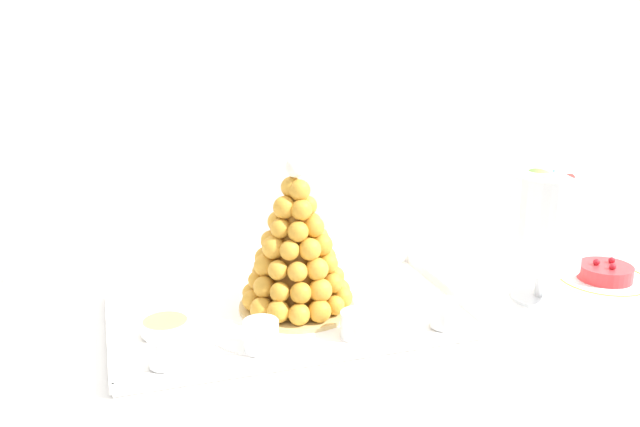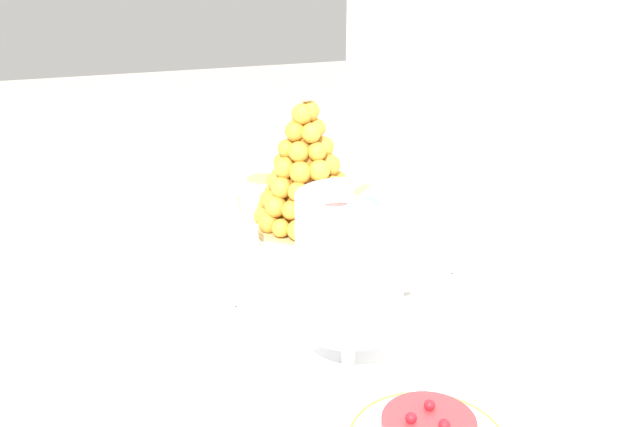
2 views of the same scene
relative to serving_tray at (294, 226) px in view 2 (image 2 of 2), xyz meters
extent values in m
cylinder|color=brown|center=(-0.45, -0.42, -0.39)|extent=(0.04, 0.04, 0.73)
cylinder|color=brown|center=(-0.45, 0.38, -0.39)|extent=(0.04, 0.04, 0.73)
cube|color=brown|center=(0.25, -0.02, -0.02)|extent=(1.52, 0.92, 0.02)
cube|color=white|center=(0.25, -0.02, -0.01)|extent=(1.58, 0.98, 0.00)
cube|color=white|center=(0.25, 0.47, -0.20)|extent=(1.58, 0.01, 0.37)
cube|color=white|center=(-0.54, -0.02, -0.20)|extent=(0.01, 0.98, 0.37)
cube|color=white|center=(0.00, 0.00, 0.00)|extent=(0.66, 0.38, 0.01)
cube|color=white|center=(0.00, -0.19, 0.01)|extent=(0.66, 0.01, 0.02)
cube|color=white|center=(0.00, 0.19, 0.01)|extent=(0.66, 0.01, 0.02)
cube|color=white|center=(-0.33, 0.00, 0.01)|extent=(0.01, 0.38, 0.02)
cube|color=white|center=(0.33, 0.00, 0.01)|extent=(0.01, 0.38, 0.02)
cylinder|color=white|center=(0.00, 0.00, 0.00)|extent=(0.35, 0.35, 0.00)
cylinder|color=tan|center=(0.02, 0.02, 0.01)|extent=(0.22, 0.22, 0.01)
cone|color=#B77926|center=(0.02, 0.02, 0.13)|extent=(0.15, 0.15, 0.24)
sphere|color=gold|center=(0.10, 0.02, 0.03)|extent=(0.04, 0.04, 0.04)
sphere|color=gold|center=(0.10, 0.06, 0.03)|extent=(0.04, 0.04, 0.04)
sphere|color=gold|center=(0.07, 0.09, 0.03)|extent=(0.04, 0.04, 0.04)
sphere|color=gold|center=(0.04, 0.10, 0.03)|extent=(0.04, 0.04, 0.04)
sphere|color=gold|center=(0.00, 0.10, 0.03)|extent=(0.04, 0.04, 0.04)
sphere|color=gold|center=(-0.04, 0.09, 0.03)|extent=(0.04, 0.04, 0.04)
sphere|color=gold|center=(-0.06, 0.06, 0.03)|extent=(0.04, 0.04, 0.04)
sphere|color=gold|center=(-0.07, 0.02, 0.03)|extent=(0.04, 0.04, 0.04)
sphere|color=gold|center=(-0.06, -0.02, 0.03)|extent=(0.04, 0.04, 0.04)
sphere|color=gold|center=(-0.04, -0.05, 0.03)|extent=(0.04, 0.04, 0.04)
sphere|color=gold|center=(0.00, -0.06, 0.03)|extent=(0.04, 0.04, 0.04)
sphere|color=gold|center=(0.04, -0.06, 0.03)|extent=(0.04, 0.04, 0.04)
sphere|color=gold|center=(0.07, -0.05, 0.03)|extent=(0.04, 0.04, 0.04)
sphere|color=gold|center=(0.10, -0.02, 0.03)|extent=(0.04, 0.04, 0.04)
sphere|color=gold|center=(0.09, 0.05, 0.07)|extent=(0.04, 0.04, 0.04)
sphere|color=gold|center=(0.06, 0.08, 0.07)|extent=(0.04, 0.04, 0.04)
sphere|color=gold|center=(0.03, 0.09, 0.07)|extent=(0.04, 0.04, 0.04)
sphere|color=gold|center=(-0.01, 0.09, 0.07)|extent=(0.04, 0.04, 0.04)
sphere|color=gold|center=(-0.04, 0.07, 0.07)|extent=(0.04, 0.04, 0.04)
sphere|color=gold|center=(-0.05, 0.03, 0.06)|extent=(0.04, 0.04, 0.04)
sphere|color=gold|center=(-0.05, 0.00, 0.07)|extent=(0.04, 0.04, 0.04)
sphere|color=gold|center=(-0.03, -0.04, 0.07)|extent=(0.04, 0.04, 0.04)
sphere|color=gold|center=(0.01, -0.05, 0.07)|extent=(0.04, 0.04, 0.04)
sphere|color=gold|center=(0.04, -0.05, 0.06)|extent=(0.04, 0.04, 0.04)
sphere|color=gold|center=(0.07, -0.03, 0.07)|extent=(0.04, 0.04, 0.04)
sphere|color=gold|center=(0.09, 0.01, 0.07)|extent=(0.04, 0.04, 0.04)
sphere|color=gold|center=(0.06, 0.06, 0.10)|extent=(0.04, 0.04, 0.04)
sphere|color=gold|center=(0.03, 0.08, 0.10)|extent=(0.04, 0.04, 0.04)
sphere|color=gold|center=(-0.01, 0.08, 0.10)|extent=(0.04, 0.04, 0.04)
sphere|color=gold|center=(-0.03, 0.05, 0.10)|extent=(0.04, 0.04, 0.04)
sphere|color=gold|center=(-0.04, 0.02, 0.10)|extent=(0.04, 0.04, 0.04)
sphere|color=gold|center=(-0.03, -0.02, 0.10)|extent=(0.04, 0.04, 0.04)
sphere|color=gold|center=(0.00, -0.04, 0.10)|extent=(0.04, 0.04, 0.04)
sphere|color=gold|center=(0.04, -0.04, 0.10)|extent=(0.04, 0.04, 0.04)
sphere|color=gold|center=(0.07, -0.01, 0.10)|extent=(0.04, 0.04, 0.04)
sphere|color=gold|center=(0.08, 0.02, 0.10)|extent=(0.04, 0.04, 0.04)
sphere|color=gold|center=(0.04, 0.06, 0.14)|extent=(0.04, 0.04, 0.04)
sphere|color=gold|center=(0.01, 0.07, 0.14)|extent=(0.04, 0.04, 0.04)
sphere|color=gold|center=(-0.02, 0.04, 0.14)|extent=(0.04, 0.04, 0.04)
sphere|color=gold|center=(-0.03, 0.01, 0.14)|extent=(0.04, 0.04, 0.04)
sphere|color=gold|center=(-0.01, -0.02, 0.14)|extent=(0.04, 0.04, 0.04)
sphere|color=gold|center=(0.03, -0.03, 0.14)|extent=(0.04, 0.04, 0.04)
sphere|color=gold|center=(0.06, 0.00, 0.14)|extent=(0.04, 0.04, 0.04)
sphere|color=gold|center=(0.06, 0.03, 0.14)|extent=(0.04, 0.04, 0.04)
sphere|color=gold|center=(0.02, 0.06, 0.17)|extent=(0.04, 0.04, 0.04)
sphere|color=gold|center=(-0.01, 0.04, 0.17)|extent=(0.04, 0.04, 0.04)
sphere|color=gold|center=(-0.02, 0.01, 0.17)|extent=(0.04, 0.04, 0.04)
sphere|color=gold|center=(0.01, -0.01, 0.17)|extent=(0.04, 0.04, 0.04)
sphere|color=gold|center=(0.04, 0.00, 0.17)|extent=(0.04, 0.04, 0.04)
sphere|color=gold|center=(0.05, 0.03, 0.17)|extent=(0.04, 0.04, 0.04)
sphere|color=gold|center=(0.01, 0.04, 0.21)|extent=(0.04, 0.04, 0.04)
sphere|color=gold|center=(0.00, 0.02, 0.21)|extent=(0.04, 0.04, 0.04)
sphere|color=gold|center=(0.02, 0.00, 0.21)|extent=(0.04, 0.04, 0.04)
sphere|color=gold|center=(0.04, 0.02, 0.20)|extent=(0.04, 0.04, 0.04)
sphere|color=gold|center=(0.01, 0.03, 0.24)|extent=(0.04, 0.04, 0.04)
sphere|color=gold|center=(0.02, 0.01, 0.24)|extent=(0.04, 0.04, 0.04)
sphere|color=white|center=(0.02, 0.02, 0.28)|extent=(0.04, 0.04, 0.04)
cylinder|color=silver|center=(-0.25, -0.13, 0.03)|extent=(0.05, 0.05, 0.05)
cylinder|color=brown|center=(-0.25, -0.13, 0.01)|extent=(0.04, 0.04, 0.02)
cylinder|color=#8C603D|center=(-0.25, -0.13, 0.03)|extent=(0.04, 0.04, 0.01)
sphere|color=brown|center=(-0.25, -0.13, 0.04)|extent=(0.01, 0.01, 0.01)
cylinder|color=silver|center=(-0.08, -0.12, 0.03)|extent=(0.06, 0.06, 0.05)
cylinder|color=gold|center=(-0.08, -0.12, 0.01)|extent=(0.05, 0.05, 0.02)
cylinder|color=#EAC166|center=(-0.08, -0.12, 0.03)|extent=(0.05, 0.05, 0.02)
sphere|color=brown|center=(-0.09, -0.13, 0.04)|extent=(0.02, 0.02, 0.02)
cylinder|color=silver|center=(0.09, -0.12, 0.03)|extent=(0.06, 0.06, 0.05)
cylinder|color=gold|center=(0.09, -0.12, 0.01)|extent=(0.05, 0.05, 0.02)
cylinder|color=#EAC166|center=(0.09, -0.12, 0.03)|extent=(0.05, 0.05, 0.01)
sphere|color=brown|center=(0.09, -0.13, 0.04)|extent=(0.02, 0.02, 0.02)
cylinder|color=silver|center=(0.25, -0.13, 0.03)|extent=(0.05, 0.05, 0.05)
cylinder|color=#F4EAC6|center=(0.25, -0.13, 0.01)|extent=(0.05, 0.05, 0.02)
cylinder|color=white|center=(0.25, -0.13, 0.03)|extent=(0.05, 0.05, 0.01)
sphere|color=brown|center=(0.25, -0.13, 0.04)|extent=(0.01, 0.01, 0.01)
cylinder|color=white|center=(-0.23, -0.01, 0.01)|extent=(0.09, 0.09, 0.02)
cylinder|color=#F2CC59|center=(-0.23, -0.01, 0.02)|extent=(0.08, 0.08, 0.00)
cylinder|color=white|center=(0.50, -0.06, 0.00)|extent=(0.11, 0.11, 0.01)
cylinder|color=white|center=(0.50, -0.06, 0.03)|extent=(0.02, 0.02, 0.06)
cylinder|color=white|center=(0.50, -0.06, 0.16)|extent=(0.15, 0.15, 0.19)
cylinder|color=yellow|center=(0.54, -0.05, 0.08)|extent=(0.07, 0.05, 0.07)
cylinder|color=#72B2E0|center=(0.49, -0.04, 0.08)|extent=(0.06, 0.05, 0.05)
cylinder|color=pink|center=(0.49, -0.08, 0.08)|extent=(0.06, 0.05, 0.06)
cylinder|color=#F9A54C|center=(0.53, -0.05, 0.11)|extent=(0.06, 0.06, 0.06)
cylinder|color=#D199D8|center=(0.48, -0.05, 0.11)|extent=(0.08, 0.06, 0.08)
cylinder|color=pink|center=(0.50, -0.08, 0.11)|extent=(0.06, 0.05, 0.06)
cylinder|color=yellow|center=(0.51, -0.02, 0.13)|extent=(0.07, 0.05, 0.07)
cylinder|color=pink|center=(0.48, -0.05, 0.13)|extent=(0.07, 0.05, 0.07)
cylinder|color=#72B2E0|center=(0.49, -0.07, 0.13)|extent=(0.07, 0.05, 0.07)
cylinder|color=#E54C47|center=(0.53, -0.08, 0.13)|extent=(0.06, 0.05, 0.04)
cylinder|color=brown|center=(0.49, -0.04, 0.16)|extent=(0.05, 0.05, 0.05)
cylinder|color=#72B2E0|center=(0.47, -0.06, 0.16)|extent=(0.06, 0.06, 0.03)
cylinder|color=#9ED860|center=(0.50, -0.10, 0.16)|extent=(0.05, 0.05, 0.04)
cylinder|color=#9ED860|center=(0.51, -0.06, 0.16)|extent=(0.05, 0.05, 0.04)
cylinder|color=brown|center=(0.48, -0.05, 0.18)|extent=(0.07, 0.06, 0.07)
cylinder|color=yellow|center=(0.49, -0.08, 0.18)|extent=(0.05, 0.05, 0.05)
cylinder|color=#F9A54C|center=(0.51, -0.06, 0.18)|extent=(0.06, 0.05, 0.05)
cylinder|color=yellow|center=(0.46, -0.05, 0.21)|extent=(0.07, 0.06, 0.07)
cylinder|color=#E54C47|center=(0.50, -0.08, 0.21)|extent=(0.07, 0.06, 0.07)
cylinder|color=pink|center=(0.52, -0.07, 0.21)|extent=(0.06, 0.06, 0.06)
cylinder|color=pink|center=(0.50, -0.03, 0.21)|extent=(0.05, 0.05, 0.05)
cylinder|color=pink|center=(0.48, -0.07, 0.23)|extent=(0.05, 0.05, 0.05)
cylinder|color=#E54C47|center=(0.51, -0.09, 0.23)|extent=(0.05, 0.05, 0.05)
cylinder|color=#72B2E0|center=(0.53, -0.05, 0.23)|extent=(0.06, 0.05, 0.06)
cylinder|color=#9ED860|center=(0.49, -0.04, 0.23)|extent=(0.07, 0.06, 0.07)
sphere|color=#A51923|center=(0.71, -0.02, 0.04)|extent=(0.01, 0.01, 0.01)
sphere|color=#A51923|center=(0.67, -0.02, 0.04)|extent=(0.01, 0.01, 0.01)
sphere|color=#A51923|center=(0.68, -0.05, 0.04)|extent=(0.01, 0.01, 0.01)
cylinder|color=silver|center=(0.08, 0.22, 0.00)|extent=(0.06, 0.06, 0.00)
cylinder|color=silver|center=(0.08, 0.22, 0.04)|extent=(0.01, 0.01, 0.08)
sphere|color=silver|center=(0.08, 0.22, 0.11)|extent=(0.08, 0.08, 0.08)
cylinder|color=#EAE08C|center=(0.08, 0.22, 0.09)|extent=(0.06, 0.06, 0.03)
camera|label=1|loc=(-0.31, -1.15, 0.56)|focal=38.82mm
camera|label=2|loc=(1.31, -0.37, 0.58)|focal=40.68mm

